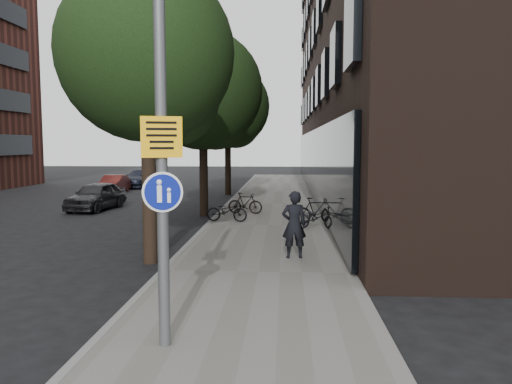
# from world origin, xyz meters

# --- Properties ---
(ground) EXTENTS (120.00, 120.00, 0.00)m
(ground) POSITION_xyz_m (0.00, 0.00, 0.00)
(ground) COLOR black
(ground) RESTS_ON ground
(sidewalk) EXTENTS (4.50, 60.00, 0.12)m
(sidewalk) POSITION_xyz_m (0.25, 10.00, 0.06)
(sidewalk) COLOR slate
(sidewalk) RESTS_ON ground
(curb_edge) EXTENTS (0.15, 60.00, 0.13)m
(curb_edge) POSITION_xyz_m (-2.00, 10.00, 0.07)
(curb_edge) COLOR slate
(curb_edge) RESTS_ON ground
(building_right_dark_brick) EXTENTS (12.00, 40.00, 18.00)m
(building_right_dark_brick) POSITION_xyz_m (8.50, 22.00, 9.00)
(building_right_dark_brick) COLOR black
(building_right_dark_brick) RESTS_ON ground
(street_tree_near) EXTENTS (4.40, 4.40, 7.50)m
(street_tree_near) POSITION_xyz_m (-2.53, 4.64, 5.11)
(street_tree_near) COLOR black
(street_tree_near) RESTS_ON ground
(street_tree_mid) EXTENTS (5.00, 5.00, 7.80)m
(street_tree_mid) POSITION_xyz_m (-2.53, 13.14, 5.11)
(street_tree_mid) COLOR black
(street_tree_mid) RESTS_ON ground
(street_tree_far) EXTENTS (5.00, 5.00, 7.80)m
(street_tree_far) POSITION_xyz_m (-2.53, 22.14, 5.11)
(street_tree_far) COLOR black
(street_tree_far) RESTS_ON ground
(signpost) EXTENTS (0.56, 0.19, 4.98)m
(signpost) POSITION_xyz_m (-0.89, -0.95, 2.63)
(signpost) COLOR #595B5E
(signpost) RESTS_ON sidewalk
(pedestrian) EXTENTS (0.68, 0.49, 1.74)m
(pedestrian) POSITION_xyz_m (1.09, 4.80, 0.99)
(pedestrian) COLOR black
(pedestrian) RESTS_ON sidewalk
(parked_bike_facade_near) EXTENTS (1.68, 0.97, 0.83)m
(parked_bike_facade_near) POSITION_xyz_m (1.96, 9.24, 0.54)
(parked_bike_facade_near) COLOR black
(parked_bike_facade_near) RESTS_ON sidewalk
(parked_bike_facade_far) EXTENTS (1.70, 0.79, 0.99)m
(parked_bike_facade_far) POSITION_xyz_m (2.00, 10.35, 0.61)
(parked_bike_facade_far) COLOR black
(parked_bike_facade_far) RESTS_ON sidewalk
(parked_bike_curb_near) EXTENTS (1.63, 0.75, 0.82)m
(parked_bike_curb_near) POSITION_xyz_m (-1.35, 10.75, 0.53)
(parked_bike_curb_near) COLOR black
(parked_bike_curb_near) RESTS_ON sidewalk
(parked_bike_curb_far) EXTENTS (1.54, 0.69, 0.89)m
(parked_bike_curb_far) POSITION_xyz_m (-0.83, 12.91, 0.57)
(parked_bike_curb_far) COLOR black
(parked_bike_curb_far) RESTS_ON sidewalk
(parked_car_near) EXTENTS (2.01, 4.02, 1.31)m
(parked_car_near) POSITION_xyz_m (-7.93, 14.65, 0.66)
(parked_car_near) COLOR black
(parked_car_near) RESTS_ON ground
(parked_car_mid) EXTENTS (1.27, 3.45, 1.13)m
(parked_car_mid) POSITION_xyz_m (-9.85, 22.50, 0.56)
(parked_car_mid) COLOR maroon
(parked_car_mid) RESTS_ON ground
(parked_car_far) EXTENTS (2.23, 4.55, 1.27)m
(parked_car_far) POSITION_xyz_m (-9.39, 26.92, 0.64)
(parked_car_far) COLOR black
(parked_car_far) RESTS_ON ground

